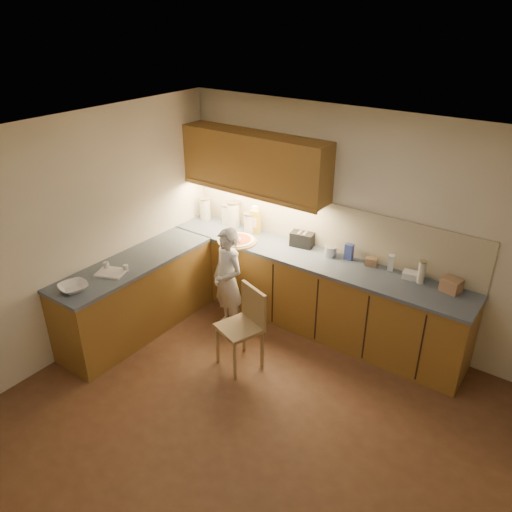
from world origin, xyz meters
name	(u,v)px	position (x,y,z in m)	size (l,w,h in m)	color
room	(250,262)	(0.00, 0.00, 1.68)	(4.54, 4.50, 2.62)	#55331D
l_counter	(250,292)	(-0.92, 1.25, 0.46)	(3.77, 2.62, 0.92)	olive
backsplash	(324,225)	(-0.38, 1.99, 1.21)	(3.75, 0.02, 0.58)	beige
upper_cabinets	(254,162)	(-1.27, 1.82, 1.85)	(1.95, 0.36, 0.73)	olive
pizza_on_board	(237,241)	(-1.30, 1.50, 0.94)	(0.48, 0.48, 0.19)	tan
child	(228,281)	(-1.10, 1.05, 0.65)	(0.47, 0.31, 1.30)	silver
wooden_chair	(245,322)	(-0.54, 0.64, 0.53)	(0.52, 0.52, 0.91)	tan
mixing_bowl	(73,287)	(-1.95, -0.39, 0.95)	(0.28, 0.28, 0.07)	white
canister_a	(205,208)	(-2.10, 1.83, 1.07)	(0.15, 0.15, 0.30)	beige
canister_b	(227,214)	(-1.76, 1.88, 1.06)	(0.16, 0.16, 0.27)	white
canister_c	(233,213)	(-1.66, 1.89, 1.09)	(0.18, 0.18, 0.33)	white
canister_d	(250,222)	(-1.36, 1.84, 1.05)	(0.16, 0.16, 0.26)	white
oil_jug	(255,221)	(-1.29, 1.86, 1.09)	(0.13, 0.10, 0.36)	gold
toaster	(302,239)	(-0.60, 1.87, 1.01)	(0.29, 0.20, 0.18)	black
steel_pot	(330,251)	(-0.20, 1.84, 0.98)	(0.16, 0.16, 0.12)	#B8B8BE
blue_box	(349,252)	(0.01, 1.89, 1.01)	(0.09, 0.07, 0.19)	#3546A1
card_box_a	(371,262)	(0.28, 1.89, 0.97)	(0.13, 0.09, 0.09)	tan
white_bottle	(391,263)	(0.50, 1.91, 1.01)	(0.06, 0.06, 0.18)	white
flat_pack	(412,275)	(0.76, 1.87, 0.96)	(0.18, 0.13, 0.07)	white
tall_jar	(422,272)	(0.86, 1.83, 1.05)	(0.08, 0.08, 0.26)	white
card_box_b	(451,285)	(1.18, 1.84, 0.99)	(0.19, 0.15, 0.15)	#9F7756
dough_cloth	(111,272)	(-1.93, 0.07, 0.93)	(0.29, 0.23, 0.02)	silver
spice_jar_a	(106,266)	(-2.04, 0.10, 0.96)	(0.06, 0.06, 0.09)	silver
spice_jar_b	(126,268)	(-1.84, 0.20, 0.96)	(0.05, 0.05, 0.07)	white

